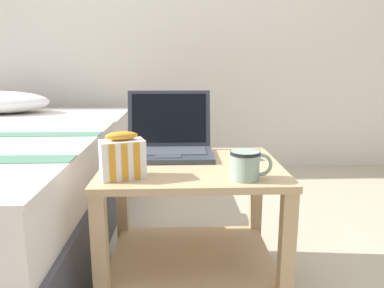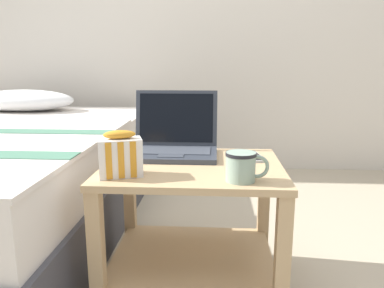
# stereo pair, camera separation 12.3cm
# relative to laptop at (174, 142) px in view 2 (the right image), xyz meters

# --- Properties ---
(ground_plane) EXTENTS (8.00, 8.00, 0.00)m
(ground_plane) POSITION_rel_laptop_xyz_m (0.08, -0.15, -0.51)
(ground_plane) COLOR tan
(back_wall) EXTENTS (8.00, 0.05, 2.50)m
(back_wall) POSITION_rel_laptop_xyz_m (0.08, 1.48, 0.74)
(back_wall) COLOR beige
(back_wall) RESTS_ON ground_plane
(bedside_table) EXTENTS (0.61, 0.50, 0.46)m
(bedside_table) POSITION_rel_laptop_xyz_m (0.08, -0.15, -0.21)
(bedside_table) COLOR tan
(bedside_table) RESTS_ON ground_plane
(laptop) EXTENTS (0.33, 0.27, 0.23)m
(laptop) POSITION_rel_laptop_xyz_m (0.00, 0.00, 0.00)
(laptop) COLOR #333842
(laptop) RESTS_ON bedside_table
(mug_front_left) EXTENTS (0.13, 0.09, 0.09)m
(mug_front_left) POSITION_rel_laptop_xyz_m (0.24, -0.32, 0.00)
(mug_front_left) COLOR #8CA593
(mug_front_left) RESTS_ON bedside_table
(snack_bag) EXTENTS (0.15, 0.11, 0.14)m
(snack_bag) POSITION_rel_laptop_xyz_m (-0.13, -0.29, 0.02)
(snack_bag) COLOR white
(snack_bag) RESTS_ON bedside_table
(cell_phone) EXTENTS (0.10, 0.16, 0.01)m
(cell_phone) POSITION_rel_laptop_xyz_m (0.29, -0.05, -0.04)
(cell_phone) COLOR #B7BABC
(cell_phone) RESTS_ON bedside_table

